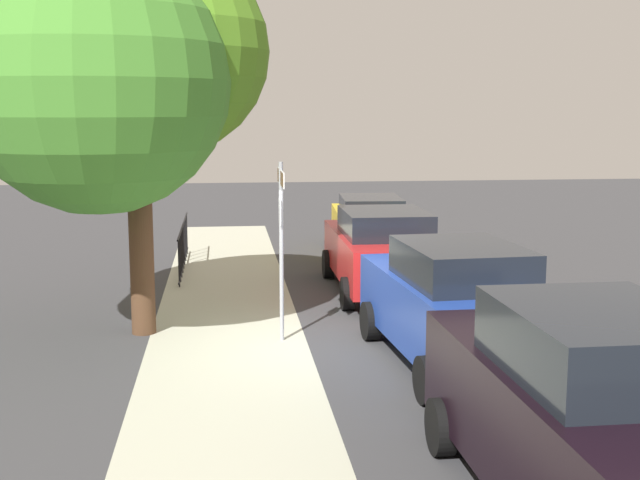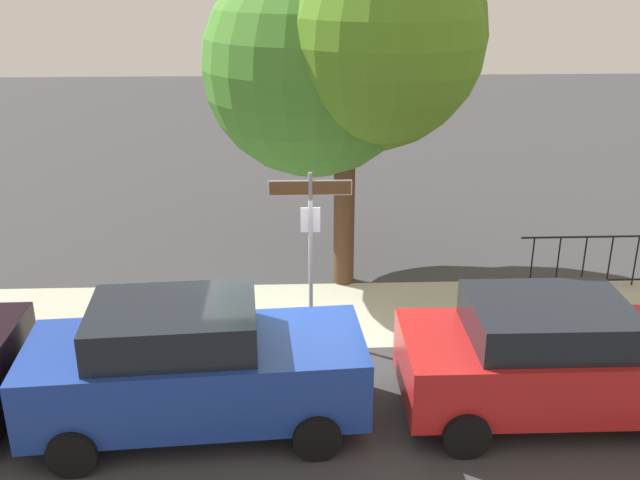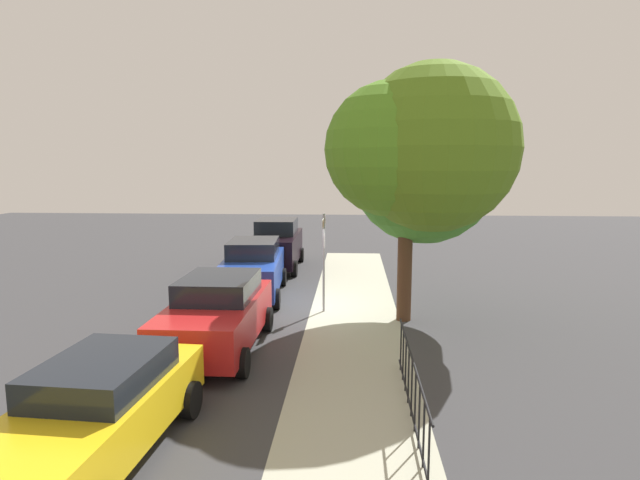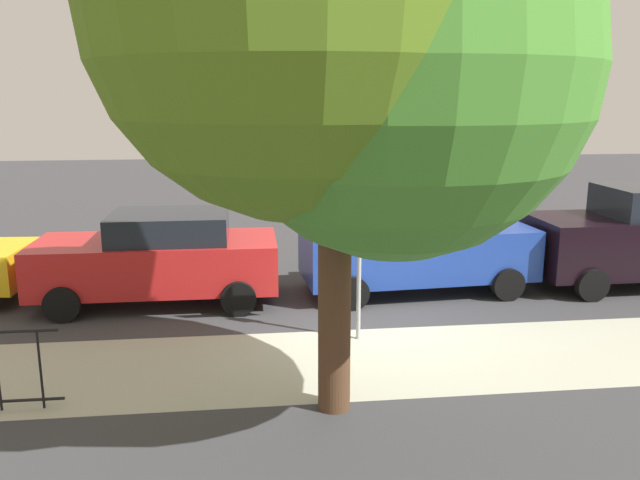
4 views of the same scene
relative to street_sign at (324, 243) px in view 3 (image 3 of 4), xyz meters
name	(u,v)px [view 3 (image 3 of 4)]	position (x,y,z in m)	size (l,w,h in m)	color
ground_plane	(311,308)	(-0.38, -0.40, -2.08)	(60.00, 60.00, 0.00)	#38383A
sidewalk_strip	(354,328)	(1.62, 0.90, -2.08)	(24.00, 2.60, 0.00)	#ADAD98
street_sign	(324,243)	(0.00, 0.00, 0.00)	(1.34, 0.07, 2.96)	#9EA0A5
shade_tree	(421,157)	(0.83, 2.68, 2.51)	(5.37, 5.09, 7.03)	#4E3421
car_black	(276,244)	(-6.43, -2.37, -1.05)	(4.62, 2.10, 2.08)	black
car_blue	(253,268)	(-1.67, -2.46, -1.14)	(4.67, 2.25, 1.87)	#1D3B9B
car_red	(217,313)	(3.43, -2.34, -1.19)	(4.53, 2.13, 1.74)	red
car_yellow	(97,410)	(8.15, -2.90, -1.29)	(4.51, 2.16, 1.52)	yellow
iron_fence	(412,386)	(6.49, 1.90, -1.52)	(4.67, 0.04, 1.07)	black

